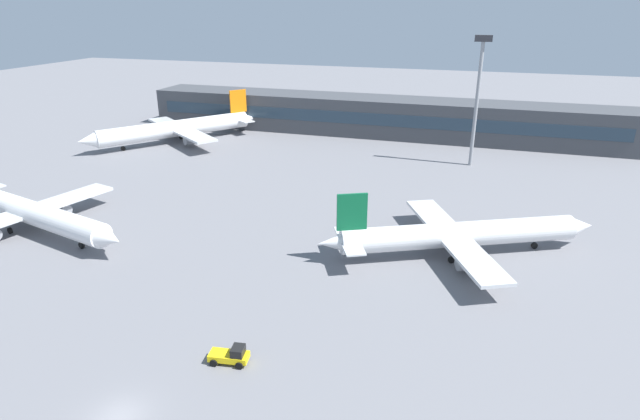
% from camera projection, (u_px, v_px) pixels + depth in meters
% --- Properties ---
extents(ground_plane, '(400.00, 400.00, 0.00)m').
position_uv_depth(ground_plane, '(293.00, 226.00, 77.05)').
color(ground_plane, slate).
extents(terminal_building, '(116.23, 12.13, 9.00)m').
position_uv_depth(terminal_building, '(377.00, 116.00, 128.77)').
color(terminal_building, '#3F4247').
rests_on(terminal_building, ground_plane).
extents(airplane_near, '(37.68, 26.72, 9.45)m').
position_uv_depth(airplane_near, '(30.00, 212.00, 74.28)').
color(airplane_near, white).
rests_on(airplane_near, ground_plane).
extents(airplane_mid, '(34.42, 24.89, 9.18)m').
position_uv_depth(airplane_mid, '(461.00, 234.00, 67.40)').
color(airplane_mid, silver).
rests_on(airplane_mid, ground_plane).
extents(airplane_far, '(29.02, 36.51, 10.65)m').
position_uv_depth(airplane_far, '(175.00, 129.00, 121.53)').
color(airplane_far, white).
rests_on(airplane_far, ground_plane).
extents(baggage_tug_yellow, '(3.78, 2.23, 1.75)m').
position_uv_depth(baggage_tug_yellow, '(231.00, 355.00, 47.55)').
color(baggage_tug_yellow, yellow).
rests_on(baggage_tug_yellow, ground_plane).
extents(floodlight_tower_west, '(3.20, 0.80, 24.97)m').
position_uv_depth(floodlight_tower_west, '(478.00, 92.00, 100.50)').
color(floodlight_tower_west, gray).
rests_on(floodlight_tower_west, ground_plane).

